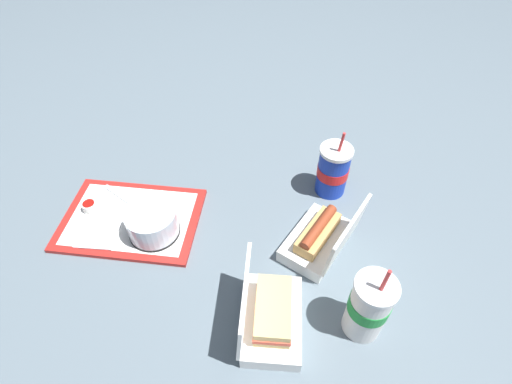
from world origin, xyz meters
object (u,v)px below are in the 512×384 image
Objects in this scene: food_tray at (131,219)px; soda_cup_back at (333,170)px; plastic_fork at (118,194)px; cake_container at (153,223)px; clamshell_hotdog_corner at (320,238)px; clamshell_sandwich_right at (270,315)px; soda_cup_left at (369,307)px; ketchup_cup at (89,207)px.

soda_cup_back reaches higher than food_tray.
cake_container is at bearing -8.02° from plastic_fork.
clamshell_hotdog_corner is (0.43, -0.05, -0.01)m from cake_container.
soda_cup_left reaches higher than clamshell_sandwich_right.
food_tray is at bearing 146.87° from cake_container.
clamshell_hotdog_corner is at bearing -5.95° from cake_container.
clamshell_hotdog_corner reaches higher than plastic_fork.
soda_cup_back reaches higher than clamshell_hotdog_corner.
cake_container reaches higher than ketchup_cup.
clamshell_sandwich_right reaches higher than ketchup_cup.
plastic_fork is at bearing 41.53° from ketchup_cup.
soda_cup_back is at bearing 74.78° from clamshell_hotdog_corner.
soda_cup_back is 0.92× the size of soda_cup_left.
ketchup_cup is at bearing 166.14° from food_tray.
soda_cup_left reaches higher than plastic_fork.
clamshell_hotdog_corner is (0.62, -0.12, 0.01)m from ketchup_cup.
soda_cup_back reaches higher than plastic_fork.
clamshell_sandwich_right is at bearing -114.85° from soda_cup_back.
cake_container is at bearing -161.56° from soda_cup_back.
clamshell_sandwich_right reaches higher than cake_container.
clamshell_hotdog_corner is 1.13× the size of clamshell_sandwich_right.
plastic_fork is at bearing 162.24° from clamshell_hotdog_corner.
clamshell_sandwich_right is at bearing -34.11° from ketchup_cup.
food_tray is 1.85× the size of soda_cup_back.
soda_cup_left reaches higher than clamshell_hotdog_corner.
plastic_fork is 0.58m from clamshell_sandwich_right.
cake_container is 0.39m from clamshell_sandwich_right.
food_tray is 0.10m from plastic_fork.
soda_cup_back is at bearing 7.10° from ketchup_cup.
plastic_fork is 0.59m from clamshell_hotdog_corner.
clamshell_sandwich_right is 0.46m from soda_cup_back.
cake_container reaches higher than plastic_fork.
ketchup_cup is at bearing 154.05° from soda_cup_left.
soda_cup_left is at bearing -88.29° from soda_cup_back.
soda_cup_left is (0.07, -0.21, 0.05)m from clamshell_hotdog_corner.
soda_cup_back is at bearing 11.41° from food_tray.
ketchup_cup is 0.69m from soda_cup_back.
cake_container is 0.62× the size of soda_cup_back.
plastic_fork is (-0.05, 0.09, 0.01)m from food_tray.
clamshell_hotdog_corner is 0.23m from soda_cup_left.
clamshell_hotdog_corner is (0.56, -0.18, 0.02)m from plastic_fork.
food_tray is at bearing 151.83° from soda_cup_left.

